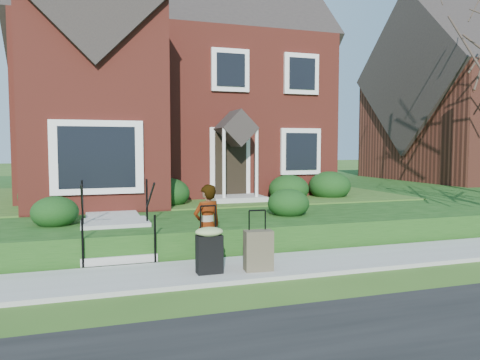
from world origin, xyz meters
name	(u,v)px	position (x,y,z in m)	size (l,w,h in m)	color
ground	(262,269)	(0.00, 0.00, 0.00)	(120.00, 120.00, 0.00)	#2D5119
sidewalk	(262,267)	(0.00, 0.00, 0.04)	(60.00, 1.60, 0.08)	#9E9B93
terrace	(259,192)	(4.00, 10.90, 0.30)	(44.00, 20.00, 0.60)	#153B10
walkway	(109,207)	(-2.50, 5.00, 0.63)	(1.20, 6.00, 0.06)	#9E9B93
main_house	(165,65)	(-0.21, 9.61, 5.26)	(10.40, 10.20, 9.40)	maroon
front_steps	(116,234)	(-2.50, 1.84, 0.47)	(1.40, 2.02, 1.50)	#9E9B93
foundation_shrubs	(218,190)	(0.50, 4.87, 1.03)	(9.97, 4.34, 0.95)	black
woman	(207,226)	(-0.99, 0.21, 0.83)	(0.55, 0.36, 1.51)	#999999
suitcase_black	(209,247)	(-1.07, -0.24, 0.54)	(0.49, 0.40, 1.18)	black
suitcase_olive	(258,250)	(-0.20, -0.32, 0.44)	(0.52, 0.32, 1.07)	brown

